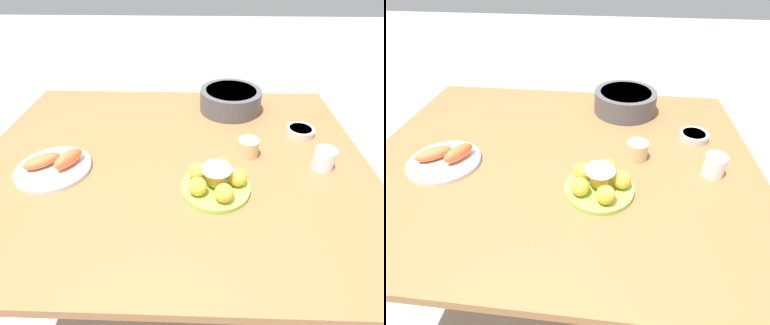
# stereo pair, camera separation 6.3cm
# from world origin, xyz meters

# --- Properties ---
(ground_plane) EXTENTS (12.00, 12.00, 0.00)m
(ground_plane) POSITION_xyz_m (0.00, 0.00, 0.00)
(ground_plane) COLOR #B2A899
(dining_table) EXTENTS (1.35, 1.10, 0.72)m
(dining_table) POSITION_xyz_m (0.00, 0.00, 0.64)
(dining_table) COLOR #936038
(dining_table) RESTS_ON ground_plane
(cake_plate) EXTENTS (0.21, 0.21, 0.09)m
(cake_plate) POSITION_xyz_m (0.15, -0.16, 0.76)
(cake_plate) COLOR #99CC4C
(cake_plate) RESTS_ON dining_table
(serving_bowl) EXTENTS (0.26, 0.26, 0.09)m
(serving_bowl) POSITION_xyz_m (0.23, 0.37, 0.77)
(serving_bowl) COLOR #4C4C51
(serving_bowl) RESTS_ON dining_table
(sauce_bowl) EXTENTS (0.11, 0.11, 0.03)m
(sauce_bowl) POSITION_xyz_m (0.49, 0.17, 0.74)
(sauce_bowl) COLOR beige
(sauce_bowl) RESTS_ON dining_table
(seafood_platter) EXTENTS (0.24, 0.24, 0.06)m
(seafood_platter) POSITION_xyz_m (-0.38, -0.08, 0.74)
(seafood_platter) COLOR silver
(seafood_platter) RESTS_ON dining_table
(cup_near) EXTENTS (0.07, 0.07, 0.06)m
(cup_near) POSITION_xyz_m (0.27, 0.02, 0.76)
(cup_near) COLOR #DBB27F
(cup_near) RESTS_ON dining_table
(cup_far) EXTENTS (0.07, 0.07, 0.07)m
(cup_far) POSITION_xyz_m (0.51, -0.04, 0.76)
(cup_far) COLOR white
(cup_far) RESTS_ON dining_table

